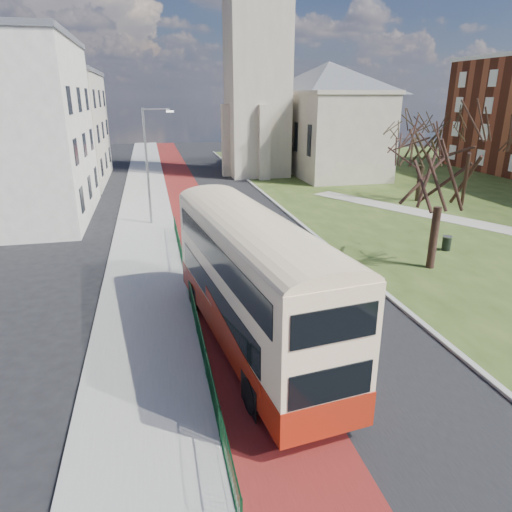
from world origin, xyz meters
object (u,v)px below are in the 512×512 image
object	(u,v)px
streetlamp	(149,161)
litter_bin	(447,243)
winter_tree_far	(425,137)
winter_tree_near	(445,156)
bus	(251,277)

from	to	relation	value
streetlamp	litter_bin	distance (m)	20.31
streetlamp	winter_tree_far	size ratio (longest dim) A/B	1.01
streetlamp	winter_tree_near	bearing A→B (deg)	-40.69
winter_tree_near	litter_bin	bearing A→B (deg)	42.53
litter_bin	winter_tree_far	bearing A→B (deg)	65.14
litter_bin	streetlamp	bearing A→B (deg)	149.51
streetlamp	winter_tree_far	distance (m)	23.28
streetlamp	bus	bearing A→B (deg)	-79.83
winter_tree_near	bus	bearing A→B (deg)	-152.47
winter_tree_far	streetlamp	bearing A→B (deg)	-173.18
winter_tree_near	winter_tree_far	size ratio (longest dim) A/B	1.09
bus	winter_tree_near	xyz separation A→B (m)	(11.23, 5.86, 3.24)
streetlamp	litter_bin	xyz separation A→B (m)	(17.14, -10.09, -4.11)
winter_tree_near	litter_bin	distance (m)	6.58
bus	litter_bin	xyz separation A→B (m)	(13.85, 8.26, -2.30)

